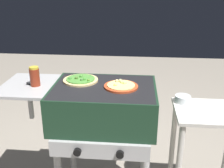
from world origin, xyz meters
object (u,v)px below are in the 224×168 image
Objects in this scene: grill at (102,108)px; pizza_cheese at (121,86)px; sauce_jar at (35,76)px; prep_table at (207,142)px; topping_bowl_near at (183,99)px; pizza_veggie at (81,80)px.

pizza_cheese is (0.12, 0.01, 0.15)m from grill.
grill is at bearing 1.96° from sauce_jar.
grill is 4.63× the size of pizza_cheese.
prep_table is 0.31m from topping_bowl_near.
pizza_cheese is 0.66m from prep_table.
sauce_jar is at bearing -158.49° from pizza_veggie.
grill is 0.19m from pizza_cheese.
grill is at bearing -179.63° from prep_table.
topping_bowl_near is (0.66, 0.02, -0.12)m from pizza_veggie.
prep_table is (0.82, -0.09, -0.36)m from pizza_veggie.
sauce_jar is (-0.26, -0.10, 0.05)m from pizza_veggie.
grill is at bearing -31.17° from pizza_veggie.
sauce_jar is 1.20× the size of topping_bowl_near.
pizza_veggie is (-0.27, 0.08, -0.00)m from pizza_cheese.
prep_table is 7.61× the size of topping_bowl_near.
grill is at bearing -167.58° from topping_bowl_near.
grill is 7.91× the size of sauce_jar.
grill is 0.53m from topping_bowl_near.
topping_bowl_near is (0.40, 0.10, -0.12)m from pizza_cheese.
sauce_jar is (-0.53, -0.02, 0.05)m from pizza_cheese.
sauce_jar is (-0.41, -0.01, 0.20)m from grill.
sauce_jar is at bearing -172.16° from topping_bowl_near.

